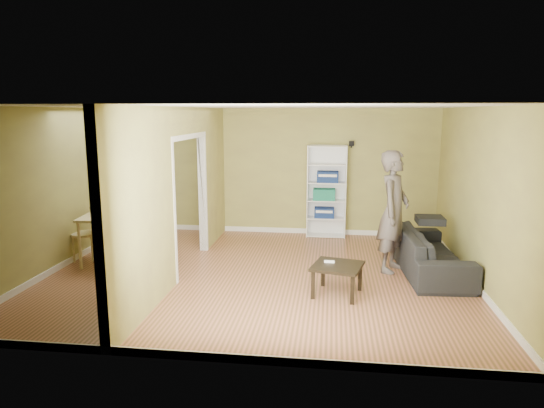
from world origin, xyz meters
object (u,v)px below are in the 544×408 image
at_px(chair_near, 113,245).
at_px(chair_far, 138,224).
at_px(bookshelf, 327,191).
at_px(coffee_table, 337,269).
at_px(sofa, 430,245).
at_px(dining_table, 123,220).
at_px(chair_left, 84,232).
at_px(person, 394,201).

xyz_separation_m(chair_near, chair_far, (-0.07, 1.21, 0.05)).
height_order(bookshelf, coffee_table, bookshelf).
bearing_deg(sofa, dining_table, 87.82).
relative_size(sofa, chair_left, 2.30).
xyz_separation_m(dining_table, chair_near, (0.07, -0.57, -0.28)).
bearing_deg(chair_left, chair_near, 40.03).
bearing_deg(chair_left, sofa, 78.59).
bearing_deg(person, bookshelf, 50.40).
bearing_deg(chair_far, person, -175.85).
bearing_deg(chair_near, sofa, 29.25).
bearing_deg(bookshelf, chair_near, -139.55).
bearing_deg(sofa, bookshelf, 34.82).
relative_size(dining_table, chair_near, 1.42).
bearing_deg(chair_left, chair_far, 117.24).
bearing_deg(bookshelf, chair_left, -151.74).
distance_m(bookshelf, chair_left, 4.68).
bearing_deg(person, chair_left, 114.17).
relative_size(person, bookshelf, 1.22).
bearing_deg(person, chair_near, 122.26).
height_order(dining_table, chair_far, chair_far).
xyz_separation_m(dining_table, chair_left, (-0.73, 0.04, -0.25)).
distance_m(bookshelf, coffee_table, 3.36).
bearing_deg(bookshelf, chair_far, -154.58).
height_order(sofa, chair_left, chair_left).
xyz_separation_m(dining_table, chair_far, (-0.00, 0.64, -0.23)).
relative_size(person, dining_table, 1.73).
distance_m(person, chair_left, 5.23).
bearing_deg(chair_left, coffee_table, 63.27).
relative_size(coffee_table, chair_near, 0.70).
distance_m(coffee_table, chair_near, 3.55).
distance_m(sofa, dining_table, 5.06).
bearing_deg(chair_far, dining_table, 101.08).
bearing_deg(coffee_table, bookshelf, 93.61).
distance_m(bookshelf, chair_near, 4.37).
height_order(dining_table, chair_near, chair_near).
bearing_deg(chair_left, bookshelf, 105.86).
height_order(person, dining_table, person).
distance_m(coffee_table, chair_far, 3.97).
bearing_deg(sofa, chair_far, 80.62).
distance_m(sofa, person, 0.92).
bearing_deg(coffee_table, chair_left, 165.67).
bearing_deg(coffee_table, chair_near, 172.09).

